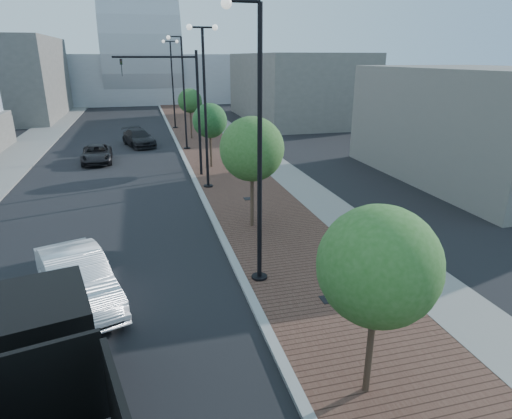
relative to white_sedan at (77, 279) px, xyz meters
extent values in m
cube|color=#4C2D23|center=(8.96, 29.90, -0.78)|extent=(7.00, 140.00, 0.12)
cube|color=slate|center=(11.66, 29.90, -0.78)|extent=(2.40, 140.00, 0.13)
cube|color=gray|center=(5.46, 29.90, -0.77)|extent=(0.30, 140.00, 0.14)
cube|color=slate|center=(-7.54, 29.90, -0.78)|extent=(4.00, 140.00, 0.12)
cube|color=black|center=(-0.23, -4.52, 0.73)|extent=(2.79, 2.86, 2.41)
cube|color=black|center=(-0.56, -3.06, -0.06)|extent=(2.27, 0.94, 1.21)
cube|color=black|center=(0.10, -5.98, 0.13)|extent=(2.43, 1.23, 0.46)
cube|color=black|center=(0.31, -6.92, 1.43)|extent=(2.29, 0.62, 1.86)
cylinder|color=black|center=(0.85, -4.89, -0.33)|extent=(0.50, 1.06, 1.02)
cylinder|color=silver|center=(0.85, -4.89, -0.33)|extent=(0.43, 0.61, 0.56)
cylinder|color=black|center=(0.50, -3.33, -0.33)|extent=(0.50, 1.06, 1.02)
cylinder|color=silver|center=(0.50, -3.33, -0.33)|extent=(0.43, 0.61, 0.56)
imported|color=white|center=(0.00, 0.00, 0.00)|extent=(3.38, 5.43, 1.69)
imported|color=black|center=(-1.05, 20.95, -0.20)|extent=(2.30, 4.70, 1.29)
imported|color=black|center=(2.07, 26.76, -0.12)|extent=(3.31, 5.34, 1.45)
imported|color=black|center=(11.50, 0.06, 0.15)|extent=(0.75, 0.52, 1.98)
cylinder|color=black|center=(6.06, -0.10, -0.74)|extent=(0.56, 0.56, 0.20)
cylinder|color=black|center=(6.06, -0.10, 3.78)|extent=(0.16, 0.16, 9.00)
cylinder|color=black|center=(5.56, -0.10, 8.28)|extent=(1.00, 0.10, 0.10)
sphere|color=silver|center=(5.06, -0.10, 8.21)|extent=(0.32, 0.32, 0.32)
cylinder|color=black|center=(6.06, 11.90, -0.74)|extent=(0.56, 0.56, 0.20)
cylinder|color=black|center=(6.06, 11.90, 3.78)|extent=(0.16, 0.16, 9.00)
cylinder|color=black|center=(6.06, 11.90, 8.28)|extent=(1.40, 0.10, 0.10)
sphere|color=silver|center=(5.36, 11.90, 8.28)|extent=(0.32, 0.32, 0.32)
sphere|color=silver|center=(6.76, 11.90, 8.28)|extent=(0.32, 0.32, 0.32)
cylinder|color=black|center=(6.06, 23.90, -0.74)|extent=(0.56, 0.56, 0.20)
cylinder|color=black|center=(6.06, 23.90, 3.78)|extent=(0.16, 0.16, 9.00)
cylinder|color=black|center=(5.56, 23.90, 8.28)|extent=(1.00, 0.10, 0.10)
sphere|color=silver|center=(5.06, 23.90, 8.21)|extent=(0.32, 0.32, 0.32)
cylinder|color=black|center=(6.06, 35.90, -0.74)|extent=(0.56, 0.56, 0.20)
cylinder|color=black|center=(6.06, 35.90, 3.78)|extent=(0.16, 0.16, 9.00)
cylinder|color=black|center=(6.06, 35.90, 8.28)|extent=(1.40, 0.10, 0.10)
sphere|color=silver|center=(5.36, 35.90, 8.28)|extent=(0.32, 0.32, 0.32)
sphere|color=silver|center=(6.76, 35.90, 8.28)|extent=(0.32, 0.32, 0.32)
cylinder|color=black|center=(6.06, 14.90, 3.16)|extent=(0.18, 0.18, 8.00)
cylinder|color=black|center=(3.56, 14.90, 6.76)|extent=(5.00, 0.12, 0.12)
imported|color=black|center=(1.56, 14.90, 6.16)|extent=(0.16, 0.20, 1.00)
cylinder|color=#382619|center=(7.06, -6.10, 0.74)|extent=(0.16, 0.16, 3.18)
sphere|color=#2D5E20|center=(7.06, -6.10, 2.56)|extent=(2.66, 2.66, 2.66)
sphere|color=#2D5E20|center=(7.46, -5.80, 2.33)|extent=(1.86, 1.86, 1.86)
sphere|color=#2D5E20|center=(6.76, -6.40, 2.88)|extent=(1.60, 1.60, 1.60)
cylinder|color=#382619|center=(7.06, 4.90, 0.91)|extent=(0.16, 0.16, 3.51)
sphere|color=#2D5B1F|center=(7.06, 4.90, 2.91)|extent=(2.87, 2.87, 2.87)
sphere|color=#2D5B1F|center=(7.46, 5.20, 2.66)|extent=(2.01, 2.01, 2.01)
sphere|color=#2D5B1F|center=(6.76, 4.60, 3.26)|extent=(1.72, 1.72, 1.72)
cylinder|color=#382619|center=(7.06, 16.90, 0.74)|extent=(0.16, 0.16, 3.17)
sphere|color=#1A4B1B|center=(7.06, 16.90, 2.56)|extent=(2.41, 2.41, 2.41)
sphere|color=#1A4B1B|center=(7.46, 17.20, 2.33)|extent=(1.69, 1.69, 1.69)
sphere|color=#1A4B1B|center=(6.76, 16.60, 2.87)|extent=(1.45, 1.45, 1.45)
cylinder|color=#382619|center=(7.06, 28.90, 0.87)|extent=(0.16, 0.16, 3.43)
sphere|color=#1E4E1A|center=(7.06, 28.90, 2.83)|extent=(2.27, 2.27, 2.27)
sphere|color=#1E4E1A|center=(7.46, 29.20, 2.58)|extent=(1.59, 1.59, 1.59)
sphere|color=#1E4E1A|center=(6.76, 28.60, 3.17)|extent=(1.36, 1.36, 1.36)
cube|color=#9EA1A8|center=(3.46, 74.90, 3.16)|extent=(50.00, 28.00, 8.00)
cube|color=#5F5C56|center=(21.46, 39.90, 3.16)|extent=(12.00, 22.00, 8.00)
cube|color=slate|center=(23.46, 9.90, 2.66)|extent=(10.00, 16.00, 7.00)
cube|color=black|center=(7.86, -2.10, -0.71)|extent=(0.50, 0.50, 0.02)
cube|color=black|center=(7.86, 8.90, -0.71)|extent=(0.50, 0.50, 0.02)
camera|label=1|loc=(2.43, -13.45, 6.77)|focal=30.39mm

